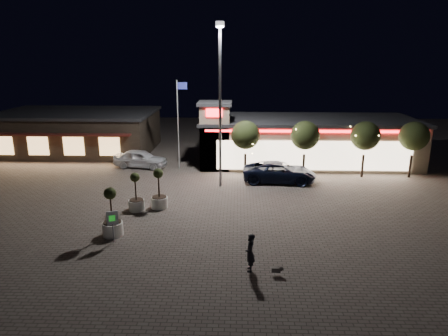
{
  "coord_description": "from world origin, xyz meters",
  "views": [
    {
      "loc": [
        3.37,
        -22.17,
        9.92
      ],
      "look_at": [
        2.36,
        6.0,
        2.06
      ],
      "focal_mm": 32.0,
      "sensor_mm": 36.0,
      "label": 1
    }
  ],
  "objects_px": {
    "pickup_truck": "(279,172)",
    "white_sedan": "(140,159)",
    "valet_sign": "(112,221)",
    "pedestrian": "(250,253)",
    "planter_left": "(136,199)",
    "planter_mid": "(112,221)"
  },
  "relations": [
    {
      "from": "white_sedan",
      "to": "pedestrian",
      "type": "relative_size",
      "value": 2.62
    },
    {
      "from": "planter_left",
      "to": "valet_sign",
      "type": "xyz_separation_m",
      "value": [
        -0.06,
        -4.86,
        0.49
      ]
    },
    {
      "from": "white_sedan",
      "to": "pedestrian",
      "type": "height_order",
      "value": "pedestrian"
    },
    {
      "from": "pickup_truck",
      "to": "pedestrian",
      "type": "height_order",
      "value": "pedestrian"
    },
    {
      "from": "planter_left",
      "to": "valet_sign",
      "type": "relative_size",
      "value": 1.41
    },
    {
      "from": "pickup_truck",
      "to": "planter_mid",
      "type": "height_order",
      "value": "planter_mid"
    },
    {
      "from": "planter_left",
      "to": "planter_mid",
      "type": "relative_size",
      "value": 0.91
    },
    {
      "from": "pedestrian",
      "to": "valet_sign",
      "type": "xyz_separation_m",
      "value": [
        -7.43,
        2.72,
        0.36
      ]
    },
    {
      "from": "planter_left",
      "to": "planter_mid",
      "type": "xyz_separation_m",
      "value": [
        -0.41,
        -3.9,
        0.08
      ]
    },
    {
      "from": "pickup_truck",
      "to": "valet_sign",
      "type": "bearing_deg",
      "value": 141.93
    },
    {
      "from": "white_sedan",
      "to": "pedestrian",
      "type": "distance_m",
      "value": 20.69
    },
    {
      "from": "pedestrian",
      "to": "planter_left",
      "type": "distance_m",
      "value": 10.58
    },
    {
      "from": "white_sedan",
      "to": "planter_left",
      "type": "relative_size",
      "value": 1.87
    },
    {
      "from": "pickup_truck",
      "to": "planter_left",
      "type": "xyz_separation_m",
      "value": [
        -10.15,
        -6.72,
        -0.02
      ]
    },
    {
      "from": "white_sedan",
      "to": "planter_left",
      "type": "height_order",
      "value": "planter_left"
    },
    {
      "from": "pedestrian",
      "to": "valet_sign",
      "type": "height_order",
      "value": "pedestrian"
    },
    {
      "from": "pickup_truck",
      "to": "white_sedan",
      "type": "distance_m",
      "value": 13.07
    },
    {
      "from": "white_sedan",
      "to": "valet_sign",
      "type": "distance_m",
      "value": 15.74
    },
    {
      "from": "pickup_truck",
      "to": "white_sedan",
      "type": "relative_size",
      "value": 1.21
    },
    {
      "from": "pedestrian",
      "to": "valet_sign",
      "type": "relative_size",
      "value": 1.01
    },
    {
      "from": "pickup_truck",
      "to": "pedestrian",
      "type": "relative_size",
      "value": 3.16
    },
    {
      "from": "white_sedan",
      "to": "pedestrian",
      "type": "xyz_separation_m",
      "value": [
        9.67,
        -18.29,
        0.1
      ]
    }
  ]
}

